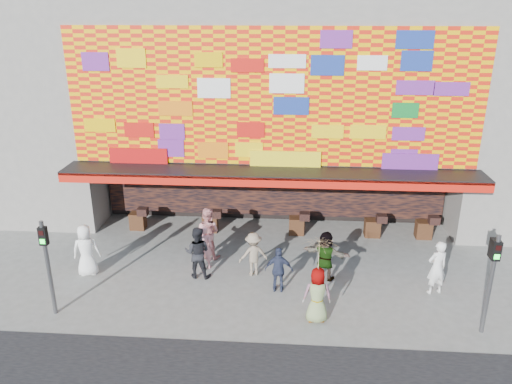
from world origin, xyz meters
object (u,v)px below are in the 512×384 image
Objects in this scene: ped_a at (86,250)px; ped_b at (204,247)px; ped_h at (437,268)px; parasol at (319,254)px; ped_g at (317,295)px; ped_e at (279,270)px; ped_f at (325,256)px; signal_left at (47,258)px; ped_c at (197,252)px; ped_d at (253,254)px; signal_right at (492,274)px; ped_i at (207,233)px.

ped_b is (3.89, 0.73, -0.10)m from ped_a.
ped_a is 11.48m from ped_h.
ped_g is at bearing 0.00° from parasol.
ped_a is 1.18× the size of ped_e.
ped_e is at bearing 48.36° from ped_f.
signal_left reaches higher than ped_a.
parasol is (-0.37, -2.42, 1.30)m from ped_f.
ped_e is 4.98m from ped_h.
ped_a is at bearing -20.14° from ped_g.
ped_h is (7.72, -0.47, 0.00)m from ped_c.
ped_e reaches higher than ped_d.
parasol reaches higher than ped_a.
ped_a is at bearing -14.92° from ped_d.
ped_d is 1.34m from ped_e.
signal_left is 7.83m from ped_g.
ped_a is at bearing 164.48° from parasol.
ped_b is 1.76m from ped_d.
ped_a reaches higher than ped_e.
signal_left is at bearing 35.91° from ped_f.
ped_f is at bearing -28.83° from ped_h.
signal_right reaches higher than parasol.
signal_right is at bearing 156.37° from ped_b.
parasol is at bearing -4.61° from ped_g.
ped_c is 1.88m from ped_d.
signal_right is at bearing 172.90° from ped_g.
ped_g is at bearing 6.60° from ped_h.
ped_i is (-0.02, 0.83, 0.15)m from ped_b.
ped_b is 0.89× the size of ped_c.
signal_left reaches higher than ped_e.
ped_i reaches higher than ped_a.
signal_right reaches higher than ped_c.
ped_f reaches higher than ped_d.
signal_right reaches higher than ped_b.
ped_c is at bearing 74.44° from ped_b.
ped_f is 1.01× the size of ped_g.
ped_h is at bearing 153.66° from ped_d.
ped_f is 0.92× the size of parasol.
signal_left is 1.57× the size of ped_i.
ped_a is at bearing 7.02° from ped_b.
signal_right is at bearing 166.52° from ped_f.
ped_a is 1.07× the size of ped_g.
ped_e is 3.42m from ped_i.
signal_left is 1.77× the size of ped_g.
ped_g is at bearing 109.73° from ped_d.
ped_c is 1.43m from ped_i.
ped_h is at bearing 168.36° from ped_b.
parasol is at bearing 139.21° from ped_b.
signal_right is at bearing -2.48° from parasol.
ped_i is at bearing 155.24° from signal_right.
ped_i is at bearing -48.79° from ped_g.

